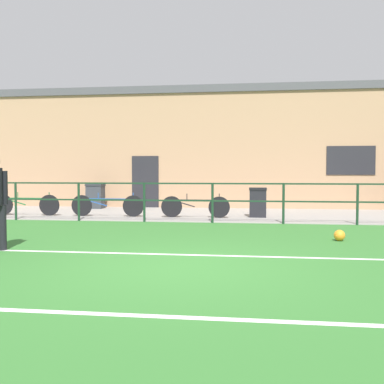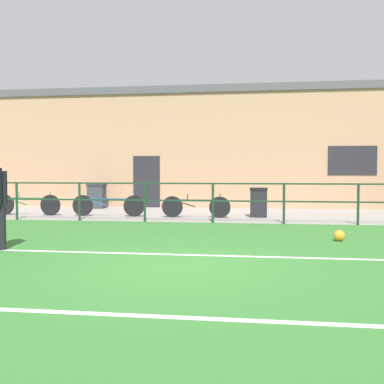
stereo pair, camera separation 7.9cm
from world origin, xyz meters
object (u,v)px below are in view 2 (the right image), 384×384
object	(u,v)px
bicycle_parked_2	(27,204)
soccer_ball_spare	(339,236)
bicycle_parked_3	(108,205)
trash_bin_0	(259,202)
bicycle_parked_1	(196,207)
trash_bin_1	(97,196)

from	to	relation	value
bicycle_parked_2	soccer_ball_spare	bearing A→B (deg)	-24.35
soccer_ball_spare	bicycle_parked_3	bearing A→B (deg)	147.08
soccer_ball_spare	trash_bin_0	world-z (taller)	trash_bin_0
bicycle_parked_1	trash_bin_0	distance (m)	2.01
bicycle_parked_3	bicycle_parked_1	bearing A→B (deg)	0.00
soccer_ball_spare	bicycle_parked_1	xyz separation A→B (m)	(-3.61, 4.20, 0.25)
soccer_ball_spare	trash_bin_1	world-z (taller)	trash_bin_1
soccer_ball_spare	trash_bin_0	bearing A→B (deg)	109.64
bicycle_parked_1	bicycle_parked_3	size ratio (longest dim) A/B	0.91
bicycle_parked_2	trash_bin_1	size ratio (longest dim) A/B	2.40
bicycle_parked_3	trash_bin_0	bearing A→B (deg)	5.01
bicycle_parked_1	trash_bin_1	xyz separation A→B (m)	(-4.33, 3.00, 0.14)
bicycle_parked_2	bicycle_parked_3	size ratio (longest dim) A/B	0.96
bicycle_parked_3	trash_bin_1	world-z (taller)	trash_bin_1
bicycle_parked_1	trash_bin_1	size ratio (longest dim) A/B	2.26
soccer_ball_spare	bicycle_parked_3	size ratio (longest dim) A/B	0.10
soccer_ball_spare	trash_bin_0	distance (m)	4.92
bicycle_parked_3	trash_bin_0	xyz separation A→B (m)	(4.83, 0.42, 0.12)
bicycle_parked_2	trash_bin_0	size ratio (longest dim) A/B	2.47
soccer_ball_spare	trash_bin_1	bearing A→B (deg)	137.84
soccer_ball_spare	trash_bin_1	size ratio (longest dim) A/B	0.24
soccer_ball_spare	bicycle_parked_2	bearing A→B (deg)	155.65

